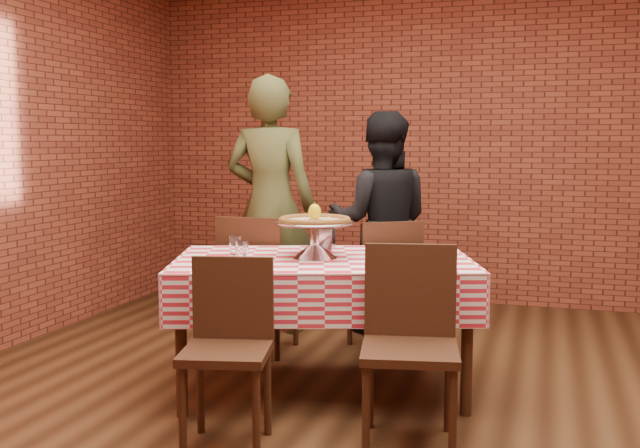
# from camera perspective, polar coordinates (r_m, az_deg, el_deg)

# --- Properties ---
(ground) EXTENTS (6.00, 6.00, 0.00)m
(ground) POSITION_cam_1_polar(r_m,az_deg,el_deg) (3.82, 4.89, -15.30)
(ground) COLOR black
(ground) RESTS_ON ground
(back_wall) EXTENTS (5.50, 0.00, 5.50)m
(back_wall) POSITION_cam_1_polar(r_m,az_deg,el_deg) (6.51, 10.70, 6.68)
(back_wall) COLOR maroon
(back_wall) RESTS_ON ground
(table) EXTENTS (1.84, 1.42, 0.75)m
(table) POSITION_cam_1_polar(r_m,az_deg,el_deg) (4.22, 0.24, -7.77)
(table) COLOR #3A1E10
(table) RESTS_ON ground
(tablecloth) EXTENTS (1.89, 1.47, 0.28)m
(tablecloth) POSITION_cam_1_polar(r_m,az_deg,el_deg) (4.17, 0.25, -4.52)
(tablecloth) COLOR red
(tablecloth) RESTS_ON table
(pizza_stand) EXTENTS (0.60, 0.60, 0.20)m
(pizza_stand) POSITION_cam_1_polar(r_m,az_deg,el_deg) (4.14, -0.41, -1.25)
(pizza_stand) COLOR silver
(pizza_stand) RESTS_ON tablecloth
(pizza) EXTENTS (0.54, 0.54, 0.03)m
(pizza) POSITION_cam_1_polar(r_m,az_deg,el_deg) (4.12, -0.41, 0.21)
(pizza) COLOR #C6B48F
(pizza) RESTS_ON pizza_stand
(lemon) EXTENTS (0.09, 0.09, 0.09)m
(lemon) POSITION_cam_1_polar(r_m,az_deg,el_deg) (4.12, -0.41, 0.93)
(lemon) COLOR gold
(lemon) RESTS_ON pizza
(water_glass_left) EXTENTS (0.09, 0.09, 0.11)m
(water_glass_left) POSITION_cam_1_polar(r_m,az_deg,el_deg) (4.05, -6.01, -2.08)
(water_glass_left) COLOR white
(water_glass_left) RESTS_ON tablecloth
(water_glass_right) EXTENTS (0.09, 0.09, 0.11)m
(water_glass_right) POSITION_cam_1_polar(r_m,az_deg,el_deg) (4.28, -6.51, -1.63)
(water_glass_right) COLOR white
(water_glass_right) RESTS_ON tablecloth
(side_plate) EXTENTS (0.22, 0.22, 0.01)m
(side_plate) POSITION_cam_1_polar(r_m,az_deg,el_deg) (4.14, 7.02, -2.60)
(side_plate) COLOR white
(side_plate) RESTS_ON tablecloth
(sweetener_packet_a) EXTENTS (0.06, 0.06, 0.00)m
(sweetener_packet_a) POSITION_cam_1_polar(r_m,az_deg,el_deg) (4.04, 8.70, -2.90)
(sweetener_packet_a) COLOR white
(sweetener_packet_a) RESTS_ON tablecloth
(sweetener_packet_b) EXTENTS (0.06, 0.04, 0.00)m
(sweetener_packet_b) POSITION_cam_1_polar(r_m,az_deg,el_deg) (4.05, 9.78, -2.91)
(sweetener_packet_b) COLOR white
(sweetener_packet_b) RESTS_ON tablecloth
(condiment_caddy) EXTENTS (0.11, 0.09, 0.15)m
(condiment_caddy) POSITION_cam_1_polar(r_m,az_deg,el_deg) (4.41, 0.39, -1.11)
(condiment_caddy) COLOR silver
(condiment_caddy) RESTS_ON tablecloth
(chair_near_left) EXTENTS (0.46, 0.46, 0.87)m
(chair_near_left) POSITION_cam_1_polar(r_m,az_deg,el_deg) (3.46, -7.23, -10.06)
(chair_near_left) COLOR #3A1E10
(chair_near_left) RESTS_ON ground
(chair_near_right) EXTENTS (0.51, 0.51, 0.92)m
(chair_near_right) POSITION_cam_1_polar(r_m,az_deg,el_deg) (3.47, 6.92, -9.52)
(chair_near_right) COLOR #3A1E10
(chair_near_right) RESTS_ON ground
(chair_far_left) EXTENTS (0.45, 0.45, 0.92)m
(chair_far_left) POSITION_cam_1_polar(r_m,az_deg,el_deg) (4.99, -4.67, -4.54)
(chair_far_left) COLOR #3A1E10
(chair_far_left) RESTS_ON ground
(chair_far_right) EXTENTS (0.57, 0.57, 0.89)m
(chair_far_right) POSITION_cam_1_polar(r_m,az_deg,el_deg) (5.01, 4.84, -4.69)
(chair_far_right) COLOR #3A1E10
(chair_far_right) RESTS_ON ground
(diner_olive) EXTENTS (0.69, 0.45, 1.88)m
(diner_olive) POSITION_cam_1_polar(r_m,az_deg,el_deg) (5.48, -3.85, 1.50)
(diner_olive) COLOR #444623
(diner_olive) RESTS_ON ground
(diner_black) EXTENTS (0.90, 0.76, 1.62)m
(diner_black) POSITION_cam_1_polar(r_m,az_deg,el_deg) (5.46, 4.69, 0.10)
(diner_black) COLOR black
(diner_black) RESTS_ON ground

